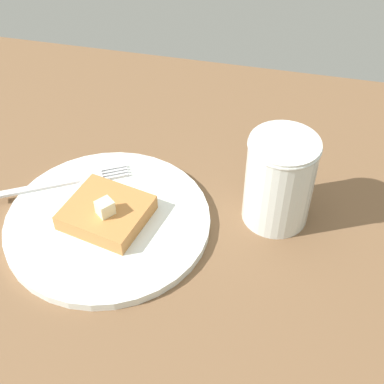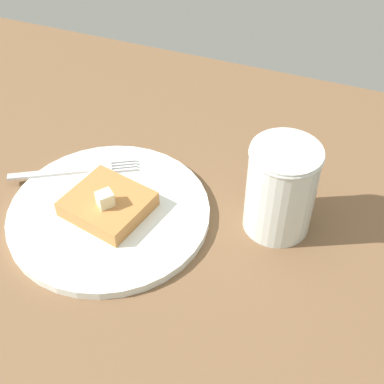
% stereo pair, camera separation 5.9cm
% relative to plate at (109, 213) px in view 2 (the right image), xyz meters
% --- Properties ---
extents(table_surface, '(0.96, 0.96, 0.02)m').
position_rel_plate_xyz_m(table_surface, '(-0.08, -0.10, -0.02)').
color(table_surface, brown).
rests_on(table_surface, ground).
extents(plate, '(0.24, 0.24, 0.01)m').
position_rel_plate_xyz_m(plate, '(0.00, 0.00, 0.00)').
color(plate, white).
rests_on(plate, table_surface).
extents(toast_slice_center, '(0.10, 0.10, 0.02)m').
position_rel_plate_xyz_m(toast_slice_center, '(0.00, -0.00, 0.01)').
color(toast_slice_center, '#B8783D').
rests_on(toast_slice_center, plate).
extents(butter_pat_primary, '(0.02, 0.02, 0.02)m').
position_rel_plate_xyz_m(butter_pat_primary, '(0.00, -0.01, 0.03)').
color(butter_pat_primary, '#F3EFC4').
rests_on(butter_pat_primary, toast_slice_center).
extents(fork, '(0.15, 0.09, 0.00)m').
position_rel_plate_xyz_m(fork, '(-0.06, 0.05, 0.01)').
color(fork, silver).
rests_on(fork, plate).
extents(syrup_jar, '(0.08, 0.08, 0.11)m').
position_rel_plate_xyz_m(syrup_jar, '(0.18, 0.06, 0.04)').
color(syrup_jar, '#5A2B08').
rests_on(syrup_jar, table_surface).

